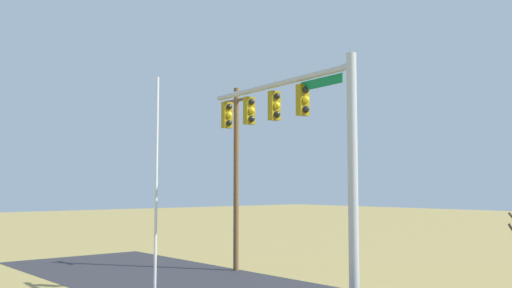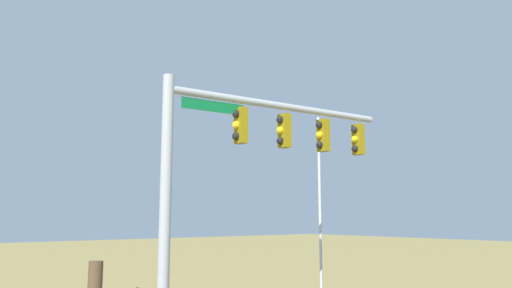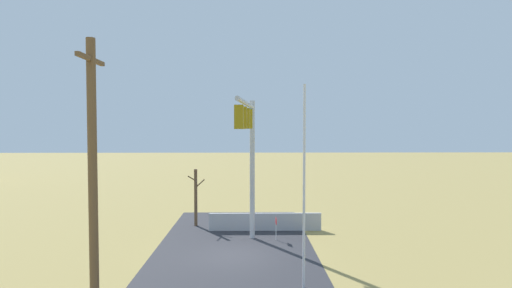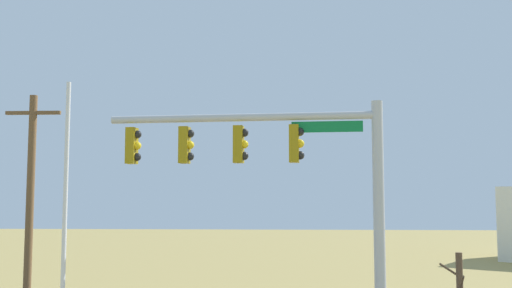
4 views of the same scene
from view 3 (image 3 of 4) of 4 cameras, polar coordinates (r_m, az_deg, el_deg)
The scene contains 9 objects.
ground_plane at distance 20.60m, azimuth -3.04°, elevation -15.09°, with size 160.00×160.00×0.00m, color #9E894C.
road_surface at distance 16.83m, azimuth -3.58°, elevation -19.16°, with size 28.00×8.00×0.01m, color #2D2D33.
sidewalk_corner at distance 24.52m, azimuth -0.53°, elevation -12.22°, with size 6.00×6.00×0.01m, color #B7B5AD.
retaining_fence at distance 25.04m, azimuth 1.25°, elevation -10.69°, with size 0.20×6.69×1.05m, color #A8A8AD.
signal_mast at distance 20.59m, azimuth -1.02°, elevation 0.48°, with size 7.08×0.90×7.63m.
flagpole at distance 15.87m, azimuth 6.65°, elevation -5.91°, with size 0.10×0.10×7.80m, color silver.
utility_pole at distance 12.75m, azimuth -21.58°, elevation -5.30°, with size 1.90×0.26×8.69m.
bare_tree at distance 26.23m, azimuth -8.31°, elevation -7.19°, with size 1.27×1.02×3.55m.
open_sign at distance 22.95m, azimuth 2.78°, elevation -10.92°, with size 0.56×0.04×1.22m.
Camera 3 is at (-19.64, -0.74, 6.17)m, focal length 29.00 mm.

